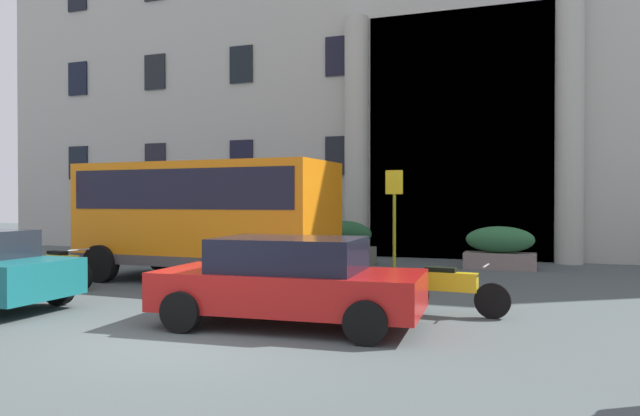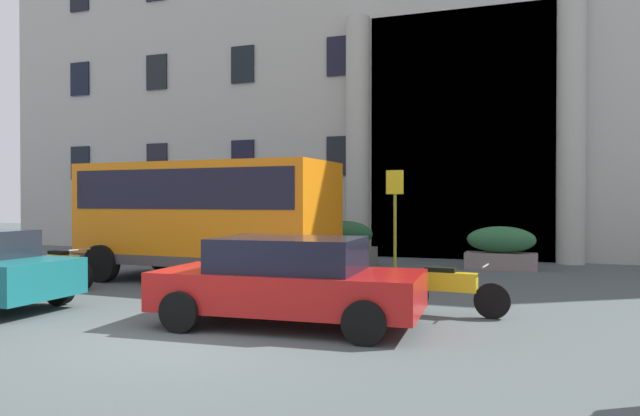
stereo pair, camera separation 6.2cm
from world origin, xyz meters
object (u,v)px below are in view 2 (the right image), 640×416
object	(u,v)px
orange_minibus	(207,211)
scooter_by_planter	(267,279)
motorcycle_far_end	(448,289)
motorcycle_near_kerb	(62,267)
hedge_planter_east	(501,249)
parked_sedan_far	(289,281)
bus_stop_sign	(395,212)
hedge_planter_entrance_left	(346,243)

from	to	relation	value
orange_minibus	scooter_by_planter	world-z (taller)	orange_minibus
motorcycle_far_end	motorcycle_near_kerb	distance (m)	8.73
hedge_planter_east	scooter_by_planter	bearing A→B (deg)	-117.82
parked_sedan_far	motorcycle_near_kerb	distance (m)	6.80
parked_sedan_far	scooter_by_planter	distance (m)	2.14
scooter_by_planter	motorcycle_near_kerb	world-z (taller)	same
parked_sedan_far	motorcycle_far_end	size ratio (longest dim) A/B	2.14
motorcycle_far_end	motorcycle_near_kerb	world-z (taller)	same
orange_minibus	motorcycle_near_kerb	distance (m)	3.52
orange_minibus	motorcycle_far_end	world-z (taller)	orange_minibus
motorcycle_near_kerb	scooter_by_planter	bearing A→B (deg)	7.63
bus_stop_sign	motorcycle_near_kerb	distance (m)	7.98
bus_stop_sign	scooter_by_planter	bearing A→B (deg)	-109.38
bus_stop_sign	motorcycle_far_end	world-z (taller)	bus_stop_sign
hedge_planter_entrance_left	motorcycle_far_end	distance (m)	8.26
hedge_planter_entrance_left	motorcycle_near_kerb	world-z (taller)	hedge_planter_entrance_left
hedge_planter_entrance_left	scooter_by_planter	bearing A→B (deg)	-84.49
parked_sedan_far	scooter_by_planter	xyz separation A→B (m)	(-1.21, 1.74, -0.26)
bus_stop_sign	scooter_by_planter	xyz separation A→B (m)	(-1.52, -4.31, -1.23)
orange_minibus	motorcycle_far_end	distance (m)	6.79
parked_sedan_far	motorcycle_near_kerb	size ratio (longest dim) A/B	2.19
motorcycle_far_end	motorcycle_near_kerb	bearing A→B (deg)	-177.63
orange_minibus	motorcycle_near_kerb	size ratio (longest dim) A/B	3.27
hedge_planter_entrance_left	motorcycle_near_kerb	size ratio (longest dim) A/B	0.92
scooter_by_planter	hedge_planter_east	bearing A→B (deg)	50.80
bus_stop_sign	motorcycle_near_kerb	world-z (taller)	bus_stop_sign
bus_stop_sign	hedge_planter_entrance_left	world-z (taller)	bus_stop_sign
parked_sedan_far	motorcycle_near_kerb	world-z (taller)	parked_sedan_far
hedge_planter_east	scooter_by_planter	distance (m)	8.37
orange_minibus	hedge_planter_east	size ratio (longest dim) A/B	3.18
motorcycle_far_end	bus_stop_sign	bearing A→B (deg)	118.46
orange_minibus	bus_stop_sign	bearing A→B (deg)	25.78
orange_minibus	motorcycle_far_end	xyz separation A→B (m)	(6.22, -2.43, -1.26)
hedge_planter_east	bus_stop_sign	bearing A→B (deg)	-127.71
motorcycle_near_kerb	orange_minibus	bearing A→B (deg)	51.19
hedge_planter_east	motorcycle_far_end	xyz separation A→B (m)	(-0.46, -7.41, -0.14)
bus_stop_sign	scooter_by_planter	size ratio (longest dim) A/B	1.35
scooter_by_planter	hedge_planter_entrance_left	bearing A→B (deg)	84.13
parked_sedan_far	motorcycle_far_end	xyz separation A→B (m)	(2.24, 1.74, -0.26)
bus_stop_sign	motorcycle_far_end	bearing A→B (deg)	-65.91
hedge_planter_entrance_left	parked_sedan_far	size ratio (longest dim) A/B	0.42
hedge_planter_entrance_left	parked_sedan_far	distance (m)	9.08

